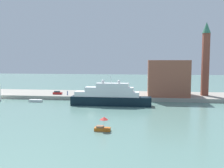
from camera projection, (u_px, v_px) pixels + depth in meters
The scene contains 10 objects.
ground at pixel (91, 108), 84.82m from camera, with size 400.00×400.00×0.00m, color slate.
quay_dock at pixel (103, 95), 110.98m from camera, with size 110.00×21.11×1.51m, color gray.
large_yacht at pixel (110, 97), 90.06m from camera, with size 28.50×4.46×10.77m.
small_motorboat at pixel (103, 125), 57.84m from camera, with size 3.64×1.96×3.28m.
work_barge at pixel (36, 101), 97.81m from camera, with size 5.09×1.64×0.95m, color silver.
harbor_building at pixel (168, 78), 105.25m from camera, with size 16.22×15.93×14.58m, color #93513D.
bell_tower at pixel (206, 56), 103.74m from camera, with size 3.38×3.38×29.99m.
parked_car at pixel (57, 93), 108.21m from camera, with size 3.81×1.64×1.42m.
person_figure at pixel (67, 93), 106.11m from camera, with size 0.36×0.36×1.83m.
mooring_bollard at pixel (101, 96), 101.87m from camera, with size 0.54×0.54×0.78m, color black.
Camera 1 is at (17.38, -82.14, 16.19)m, focal length 40.66 mm.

